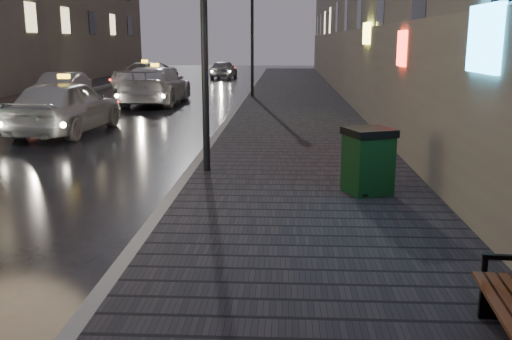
# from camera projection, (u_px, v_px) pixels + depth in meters

# --- Properties ---
(sidewalk) EXTENTS (4.60, 58.00, 0.15)m
(sidewalk) POSITION_uv_depth(u_px,v_px,m) (295.00, 100.00, 26.31)
(sidewalk) COLOR black
(sidewalk) RESTS_ON ground
(curb) EXTENTS (0.20, 58.00, 0.15)m
(curb) POSITION_uv_depth(u_px,v_px,m) (243.00, 100.00, 26.43)
(curb) COLOR slate
(curb) RESTS_ON ground
(sidewalk_far) EXTENTS (2.40, 58.00, 0.15)m
(sidewalk_far) POSITION_uv_depth(u_px,v_px,m) (29.00, 99.00, 26.95)
(sidewalk_far) COLOR black
(sidewalk_far) RESTS_ON ground
(curb_far) EXTENTS (0.20, 58.00, 0.15)m
(curb_far) POSITION_uv_depth(u_px,v_px,m) (56.00, 99.00, 26.88)
(curb_far) COLOR slate
(curb_far) RESTS_ON ground
(building_far_c) EXTENTS (6.00, 22.00, 11.00)m
(building_far_c) POSITION_uv_depth(u_px,v_px,m) (65.00, 4.00, 43.51)
(building_far_c) COLOR #6B6051
(building_far_c) RESTS_ON ground
(lamp_near) EXTENTS (0.36, 0.36, 5.28)m
(lamp_near) POSITION_uv_depth(u_px,v_px,m) (204.00, 3.00, 11.05)
(lamp_near) COLOR black
(lamp_near) RESTS_ON sidewalk
(lamp_far) EXTENTS (0.36, 0.36, 5.28)m
(lamp_far) POSITION_uv_depth(u_px,v_px,m) (252.00, 25.00, 26.63)
(lamp_far) COLOR black
(lamp_far) RESTS_ON sidewalk
(trash_bin) EXTENTS (0.97, 0.97, 1.15)m
(trash_bin) POSITION_uv_depth(u_px,v_px,m) (368.00, 160.00, 9.96)
(trash_bin) COLOR black
(trash_bin) RESTS_ON sidewalk
(taxi_near) EXTENTS (2.37, 5.00, 1.65)m
(taxi_near) POSITION_uv_depth(u_px,v_px,m) (66.00, 106.00, 17.28)
(taxi_near) COLOR #BCBCC2
(taxi_near) RESTS_ON ground
(car_left_mid) EXTENTS (1.62, 4.28, 1.39)m
(car_left_mid) POSITION_uv_depth(u_px,v_px,m) (61.00, 89.00, 25.00)
(car_left_mid) COLOR gray
(car_left_mid) RESTS_ON ground
(taxi_mid) EXTENTS (2.45, 5.74, 1.65)m
(taxi_mid) POSITION_uv_depth(u_px,v_px,m) (156.00, 85.00, 25.31)
(taxi_mid) COLOR silver
(taxi_mid) RESTS_ON ground
(taxi_far) EXTENTS (3.23, 5.79, 1.53)m
(taxi_far) POSITION_uv_depth(u_px,v_px,m) (145.00, 76.00, 33.31)
(taxi_far) COLOR silver
(taxi_far) RESTS_ON ground
(car_far) EXTENTS (1.93, 4.01, 1.32)m
(car_far) POSITION_uv_depth(u_px,v_px,m) (224.00, 69.00, 42.41)
(car_far) COLOR gray
(car_far) RESTS_ON ground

